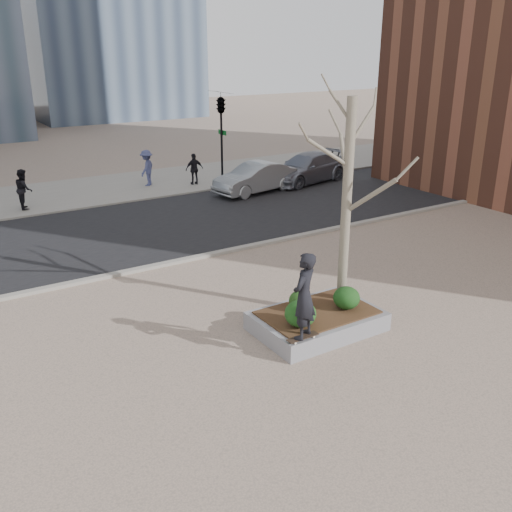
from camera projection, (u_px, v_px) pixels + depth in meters
ground at (283, 340)px, 13.49m from camera, size 120.00×120.00×0.00m
street at (131, 231)px, 21.41m from camera, size 60.00×8.00×0.02m
far_sidewalk at (78, 192)px, 26.96m from camera, size 60.00×6.00×0.02m
planter at (317, 321)px, 13.92m from camera, size 3.00×2.00×0.45m
planter_mulch at (317, 312)px, 13.83m from camera, size 2.70×1.70×0.04m
sycamore_tree at (348, 170)px, 13.41m from camera, size 2.80×2.80×6.60m
shrub_left at (300, 314)px, 13.02m from camera, size 0.73×0.73×0.62m
shrub_middle at (300, 300)px, 13.86m from camera, size 0.56×0.56×0.47m
shrub_right at (347, 298)px, 13.90m from camera, size 0.66×0.66×0.56m
skateboard at (303, 338)px, 12.58m from camera, size 0.79×0.22×0.08m
skateboarder at (304, 296)px, 12.22m from camera, size 0.85×0.76×1.96m
car_silver at (255, 178)px, 26.68m from camera, size 4.36×2.12×1.38m
car_third at (307, 168)px, 28.71m from camera, size 5.17×2.85×1.42m
pedestrian_a at (24, 189)px, 23.96m from camera, size 0.74×0.89×1.69m
pedestrian_b at (147, 168)px, 27.92m from camera, size 1.25×1.27×1.75m
pedestrian_c at (194, 169)px, 28.19m from camera, size 0.93×0.45×1.53m
traffic_light_far at (222, 140)px, 27.53m from camera, size 0.60×2.48×4.50m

